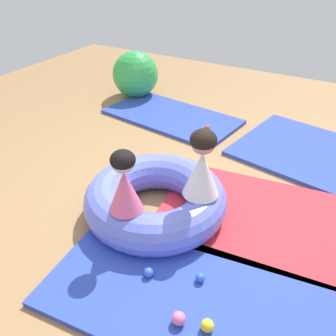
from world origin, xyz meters
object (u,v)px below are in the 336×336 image
child_in_white (202,164)px  play_ball_blue_second (200,278)px  inflatable_cushion (155,199)px  exercise_ball_large (135,74)px  play_ball_red (207,128)px  play_ball_yellow (207,326)px  child_in_pink (124,182)px  play_ball_pink (179,318)px  play_ball_blue (149,272)px

child_in_white → play_ball_blue_second: child_in_white is taller
inflatable_cushion → exercise_ball_large: bearing=127.4°
child_in_white → play_ball_blue_second: bearing=54.5°
exercise_ball_large → play_ball_red: bearing=-22.6°
play_ball_yellow → play_ball_blue_second: 0.34m
inflatable_cushion → exercise_ball_large: exercise_ball_large is taller
child_in_pink → play_ball_red: bearing=160.2°
play_ball_yellow → play_ball_blue_second: size_ratio=1.24×
child_in_pink → child_in_white: 0.56m
play_ball_blue_second → play_ball_pink: bearing=-86.1°
play_ball_pink → exercise_ball_large: exercise_ball_large is taller
play_ball_red → play_ball_yellow: play_ball_yellow is taller
child_in_pink → play_ball_yellow: 1.01m
play_ball_pink → play_ball_blue_second: play_ball_pink is taller
inflatable_cushion → child_in_pink: bearing=-91.8°
inflatable_cushion → play_ball_blue: inflatable_cushion is taller
play_ball_blue → play_ball_pink: size_ratio=0.78×
play_ball_blue → child_in_pink: bearing=144.1°
child_in_white → play_ball_red: child_in_white is taller
child_in_pink → inflatable_cushion: bearing=151.6°
inflatable_cushion → play_ball_blue: bearing=-62.6°
child_in_pink → play_ball_blue: (0.32, -0.23, -0.46)m
play_ball_red → child_in_pink: bearing=-83.2°
play_ball_yellow → exercise_ball_large: 3.67m
play_ball_red → exercise_ball_large: (-1.33, 0.56, 0.24)m
play_ball_yellow → inflatable_cushion: bearing=136.6°
inflatable_cushion → exercise_ball_large: 2.59m
play_ball_blue_second → play_ball_red: bearing=113.4°
play_ball_red → child_in_white: bearing=-67.7°
play_ball_red → play_ball_blue_second: size_ratio=1.03×
inflatable_cushion → play_ball_blue: (0.31, -0.59, -0.08)m
child_in_pink → play_ball_blue: bearing=27.5°
inflatable_cushion → exercise_ball_large: size_ratio=1.81×
play_ball_yellow → exercise_ball_large: exercise_ball_large is taller
child_in_pink → play_ball_blue_second: (0.63, -0.10, -0.47)m
inflatable_cushion → play_ball_blue_second: bearing=-36.9°
play_ball_blue_second → play_ball_yellow: bearing=-58.0°
play_ball_blue → play_ball_yellow: play_ball_yellow is taller
child_in_white → play_ball_pink: (0.28, -0.85, -0.48)m
play_ball_red → play_ball_blue_second: 2.13m
child_in_pink → play_ball_pink: child_in_pink is taller
inflatable_cushion → exercise_ball_large: (-1.57, 2.05, 0.15)m
play_ball_pink → play_ball_blue_second: (-0.02, 0.33, -0.01)m
play_ball_blue_second → inflatable_cushion: bearing=143.1°
child_in_pink → exercise_ball_large: size_ratio=0.75×
inflatable_cushion → play_ball_pink: (0.64, -0.79, -0.07)m
play_ball_red → play_ball_yellow: bearing=-65.4°
play_ball_blue → exercise_ball_large: (-1.87, 2.64, 0.24)m
exercise_ball_large → play_ball_blue: bearing=-54.7°
child_in_pink → child_in_white: bearing=111.9°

